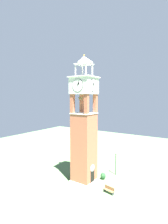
{
  "coord_description": "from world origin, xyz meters",
  "views": [
    {
      "loc": [
        -23.06,
        -15.2,
        13.29
      ],
      "look_at": [
        0.0,
        0.0,
        11.1
      ],
      "focal_mm": 28.8,
      "sensor_mm": 36.0,
      "label": 1
    }
  ],
  "objects_px": {
    "park_bench": "(109,190)",
    "lamp_post": "(116,159)",
    "trash_bin": "(94,167)",
    "clock_tower": "(84,131)"
  },
  "relations": [
    {
      "from": "park_bench",
      "to": "lamp_post",
      "type": "bearing_deg",
      "value": 15.17
    },
    {
      "from": "lamp_post",
      "to": "trash_bin",
      "type": "relative_size",
      "value": 5.06
    },
    {
      "from": "clock_tower",
      "to": "lamp_post",
      "type": "xyz_separation_m",
      "value": [
        5.13,
        -3.18,
        -5.37
      ]
    },
    {
      "from": "clock_tower",
      "to": "lamp_post",
      "type": "distance_m",
      "value": 8.08
    },
    {
      "from": "clock_tower",
      "to": "lamp_post",
      "type": "height_order",
      "value": "clock_tower"
    },
    {
      "from": "clock_tower",
      "to": "park_bench",
      "type": "bearing_deg",
      "value": -101.83
    },
    {
      "from": "park_bench",
      "to": "clock_tower",
      "type": "bearing_deg",
      "value": 78.17
    },
    {
      "from": "lamp_post",
      "to": "trash_bin",
      "type": "xyz_separation_m",
      "value": [
        0.22,
        4.35,
        -2.39
      ]
    },
    {
      "from": "lamp_post",
      "to": "clock_tower",
      "type": "bearing_deg",
      "value": 148.26
    },
    {
      "from": "clock_tower",
      "to": "trash_bin",
      "type": "height_order",
      "value": "clock_tower"
    }
  ]
}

